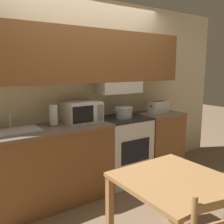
{
  "coord_description": "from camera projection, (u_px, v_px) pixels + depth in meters",
  "views": [
    {
      "loc": [
        -1.65,
        -3.05,
        1.62
      ],
      "look_at": [
        0.05,
        -0.54,
        1.09
      ],
      "focal_mm": 40.0,
      "sensor_mm": 36.0,
      "label": 1
    }
  ],
  "objects": [
    {
      "name": "paper_towel_roll",
      "position": [
        53.0,
        115.0,
        3.0
      ],
      "size": [
        0.12,
        0.12,
        0.25
      ],
      "color": "black",
      "rests_on": "lower_counter_main"
    },
    {
      "name": "stove_range",
      "position": [
        123.0,
        149.0,
        3.59
      ],
      "size": [
        0.68,
        0.58,
        0.94
      ],
      "color": "white",
      "rests_on": "ground_plane"
    },
    {
      "name": "dining_table",
      "position": [
        173.0,
        190.0,
        2.08
      ],
      "size": [
        0.85,
        0.84,
        0.72
      ],
      "color": "#B27F4C",
      "rests_on": "ground_plane"
    },
    {
      "name": "toaster",
      "position": [
        158.0,
        107.0,
        3.86
      ],
      "size": [
        0.3,
        0.18,
        0.18
      ],
      "color": "white",
      "rests_on": "lower_counter_right_stub"
    },
    {
      "name": "wall_back",
      "position": [
        90.0,
        76.0,
        3.37
      ],
      "size": [
        5.22,
        0.38,
        2.55
      ],
      "color": "beige",
      "rests_on": "ground_plane"
    },
    {
      "name": "lower_counter_right_stub",
      "position": [
        157.0,
        141.0,
        3.96
      ],
      "size": [
        0.66,
        0.61,
        0.94
      ],
      "color": "brown",
      "rests_on": "ground_plane"
    },
    {
      "name": "ground_plane",
      "position": [
        88.0,
        179.0,
        3.68
      ],
      "size": [
        16.0,
        16.0,
        0.0
      ],
      "primitive_type": "plane",
      "color": "#7F664C"
    },
    {
      "name": "lower_counter_main",
      "position": [
        50.0,
        166.0,
        2.98
      ],
      "size": [
        1.49,
        0.61,
        0.94
      ],
      "color": "brown",
      "rests_on": "ground_plane"
    },
    {
      "name": "cooking_pot",
      "position": [
        124.0,
        112.0,
        3.45
      ],
      "size": [
        0.32,
        0.24,
        0.16
      ],
      "color": "#B7BABF",
      "rests_on": "stove_range"
    },
    {
      "name": "microwave",
      "position": [
        81.0,
        112.0,
        3.21
      ],
      "size": [
        0.45,
        0.38,
        0.26
      ],
      "color": "white",
      "rests_on": "lower_counter_main"
    },
    {
      "name": "sink_basin",
      "position": [
        13.0,
        131.0,
        2.68
      ],
      "size": [
        0.56,
        0.34,
        0.21
      ],
      "color": "#B7BABF",
      "rests_on": "lower_counter_main"
    }
  ]
}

